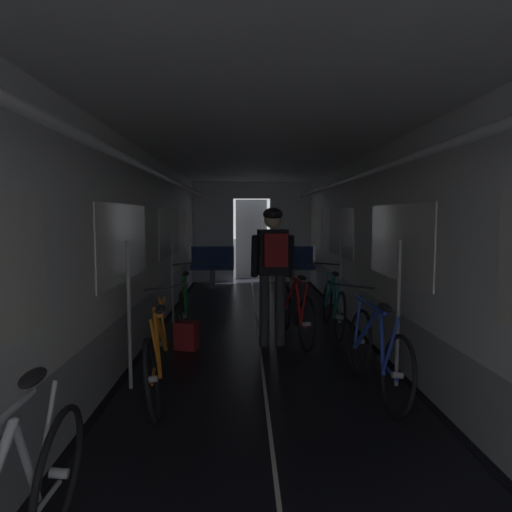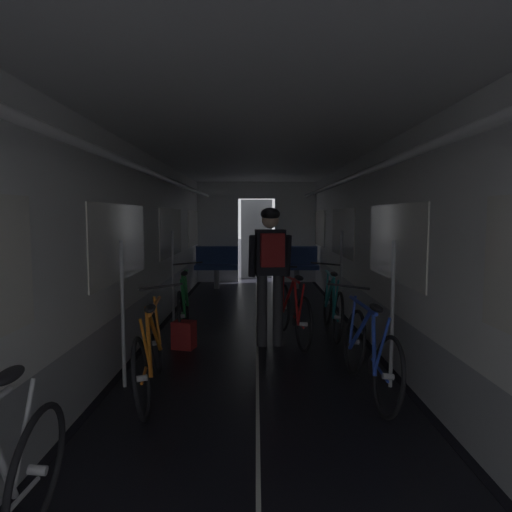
# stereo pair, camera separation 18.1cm
# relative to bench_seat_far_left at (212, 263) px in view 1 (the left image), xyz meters

# --- Properties ---
(train_car_shell) EXTENTS (3.14, 12.34, 2.57)m
(train_car_shell) POSITION_rel_bench_seat_far_left_xyz_m (0.90, -4.47, 1.13)
(train_car_shell) COLOR black
(train_car_shell) RESTS_ON ground
(bench_seat_far_left) EXTENTS (0.98, 0.51, 0.95)m
(bench_seat_far_left) POSITION_rel_bench_seat_far_left_xyz_m (0.00, 0.00, 0.00)
(bench_seat_far_left) COLOR gray
(bench_seat_far_left) RESTS_ON ground
(bench_seat_far_right) EXTENTS (0.98, 0.51, 0.95)m
(bench_seat_far_right) POSITION_rel_bench_seat_far_left_xyz_m (1.80, 0.00, 0.00)
(bench_seat_far_right) COLOR gray
(bench_seat_far_right) RESTS_ON ground
(bicycle_blue) EXTENTS (0.44, 1.69, 0.96)m
(bicycle_blue) POSITION_rel_bench_seat_far_left_xyz_m (1.93, -6.12, -0.19)
(bicycle_blue) COLOR black
(bicycle_blue) RESTS_ON ground
(bicycle_green) EXTENTS (0.44, 1.69, 0.95)m
(bicycle_green) POSITION_rel_bench_seat_far_left_xyz_m (-0.13, -3.92, -0.18)
(bicycle_green) COLOR black
(bicycle_green) RESTS_ON ground
(bicycle_teal) EXTENTS (0.44, 1.69, 0.95)m
(bicycle_teal) POSITION_rel_bench_seat_far_left_xyz_m (1.95, -3.98, -0.18)
(bicycle_teal) COLOR black
(bicycle_teal) RESTS_ON ground
(bicycle_orange) EXTENTS (0.44, 1.69, 0.95)m
(bicycle_orange) POSITION_rel_bench_seat_far_left_xyz_m (-0.08, -6.16, -0.19)
(bicycle_orange) COLOR black
(bicycle_orange) RESTS_ON ground
(person_cyclist_aisle) EXTENTS (0.55, 0.42, 1.73)m
(person_cyclist_aisle) POSITION_rel_bench_seat_far_left_xyz_m (1.07, -4.61, 0.50)
(person_cyclist_aisle) COLOR #2D2D33
(person_cyclist_aisle) RESTS_ON ground
(bicycle_red_in_aisle) EXTENTS (0.52, 1.68, 0.94)m
(bicycle_red_in_aisle) POSITION_rel_bench_seat_far_left_xyz_m (1.37, -4.35, -0.18)
(bicycle_red_in_aisle) COLOR black
(bicycle_red_in_aisle) RESTS_ON ground
(backpack_on_floor) EXTENTS (0.30, 0.26, 0.34)m
(backpack_on_floor) POSITION_rel_bench_seat_far_left_xyz_m (0.00, -4.71, -0.40)
(backpack_on_floor) COLOR maroon
(backpack_on_floor) RESTS_ON ground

